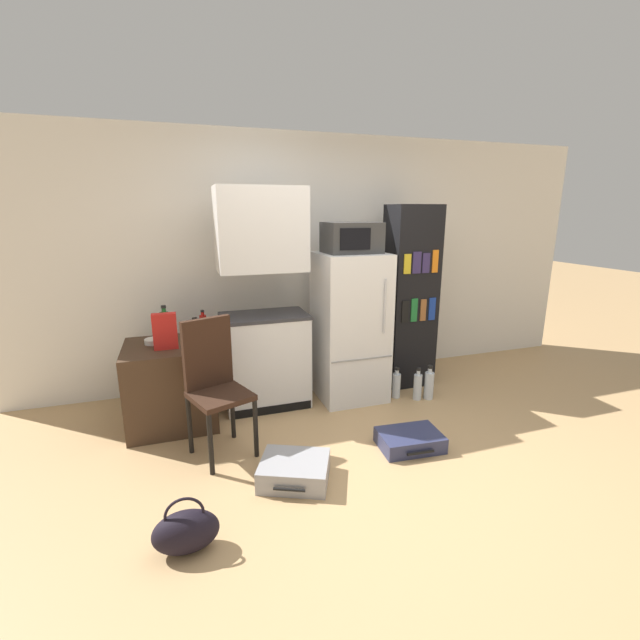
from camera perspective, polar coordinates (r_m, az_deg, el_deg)
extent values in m
plane|color=tan|center=(3.31, 8.67, -19.16)|extent=(24.00, 24.00, 0.00)
cube|color=white|center=(4.71, 0.32, 7.98)|extent=(6.40, 0.10, 2.59)
cube|color=#422D1E|center=(3.97, -19.23, -8.09)|extent=(0.72, 0.69, 0.71)
cube|color=white|center=(4.11, -7.26, -5.50)|extent=(0.78, 0.47, 0.86)
cube|color=#333338|center=(3.98, -7.47, 0.55)|extent=(0.79, 0.48, 0.03)
cube|color=white|center=(3.87, -7.85, 11.86)|extent=(0.78, 0.40, 0.73)
cube|color=black|center=(4.04, -6.40, -11.83)|extent=(0.75, 0.01, 0.08)
cube|color=white|center=(4.18, 4.01, -0.92)|extent=(0.63, 0.62, 1.44)
cube|color=gray|center=(3.98, 5.67, -5.24)|extent=(0.61, 0.01, 0.01)
cylinder|color=silver|center=(3.92, 8.66, 1.80)|extent=(0.02, 0.02, 0.50)
cube|color=#333333|center=(4.04, 4.22, 10.89)|extent=(0.50, 0.39, 0.28)
cube|color=black|center=(3.84, 4.75, 10.70)|extent=(0.29, 0.01, 0.19)
cube|color=black|center=(4.56, 11.86, 2.95)|extent=(0.49, 0.36, 1.88)
cube|color=black|center=(4.34, 11.26, 1.10)|extent=(0.07, 0.01, 0.22)
cube|color=#1E7033|center=(4.39, 12.44, 1.29)|extent=(0.07, 0.01, 0.24)
cube|color=brown|center=(4.45, 13.59, 1.29)|extent=(0.06, 0.01, 0.22)
cube|color=#193899|center=(4.50, 14.71, 1.44)|extent=(0.07, 0.01, 0.23)
cube|color=gold|center=(4.26, 11.57, 7.32)|extent=(0.07, 0.01, 0.19)
cube|color=#332856|center=(4.31, 12.78, 7.47)|extent=(0.09, 0.01, 0.21)
cube|color=#332856|center=(4.37, 13.95, 7.38)|extent=(0.08, 0.01, 0.20)
cube|color=orange|center=(4.42, 15.11, 7.57)|extent=(0.06, 0.01, 0.22)
cylinder|color=#AD1914|center=(4.10, -15.31, -0.53)|extent=(0.06, 0.06, 0.17)
cylinder|color=#AD1914|center=(4.08, -15.41, 0.84)|extent=(0.03, 0.03, 0.03)
cylinder|color=black|center=(4.07, -15.43, 1.16)|extent=(0.03, 0.03, 0.02)
cylinder|color=#1E6028|center=(4.08, -19.96, -0.58)|extent=(0.08, 0.08, 0.23)
cylinder|color=#1E6028|center=(4.05, -20.12, 1.24)|extent=(0.04, 0.04, 0.04)
cylinder|color=black|center=(4.04, -20.16, 1.68)|extent=(0.04, 0.04, 0.02)
cylinder|color=silver|center=(4.06, -16.30, -1.08)|extent=(0.09, 0.09, 0.13)
cylinder|color=silver|center=(4.04, -16.38, -0.03)|extent=(0.04, 0.04, 0.02)
cylinder|color=black|center=(4.03, -16.40, 0.22)|extent=(0.05, 0.05, 0.01)
cylinder|color=silver|center=(3.93, -21.27, -2.64)|extent=(0.15, 0.15, 0.04)
cube|color=red|center=(3.71, -19.96, -1.42)|extent=(0.19, 0.07, 0.30)
cylinder|color=black|center=(3.20, -14.38, -15.80)|extent=(0.04, 0.04, 0.47)
cylinder|color=black|center=(3.35, -8.57, -14.10)|extent=(0.04, 0.04, 0.47)
cylinder|color=black|center=(3.50, -16.98, -13.25)|extent=(0.04, 0.04, 0.47)
cylinder|color=black|center=(3.63, -11.58, -11.84)|extent=(0.04, 0.04, 0.47)
cube|color=#331E14|center=(3.30, -13.13, -9.83)|extent=(0.52, 0.52, 0.04)
cube|color=#331E14|center=(3.35, -14.78, -4.25)|extent=(0.37, 0.18, 0.54)
cube|color=navy|center=(3.58, 11.87, -15.39)|extent=(0.51, 0.37, 0.12)
cylinder|color=black|center=(3.43, 13.28, -16.85)|extent=(0.22, 0.04, 0.02)
cube|color=#99999E|center=(3.14, -3.43, -19.39)|extent=(0.58, 0.54, 0.15)
cylinder|color=black|center=(2.97, -4.13, -21.64)|extent=(0.20, 0.10, 0.02)
ellipsoid|color=black|center=(2.70, -17.43, -25.35)|extent=(0.36, 0.20, 0.24)
torus|color=black|center=(2.64, -17.62, -23.53)|extent=(0.21, 0.02, 0.21)
cylinder|color=silver|center=(4.42, 14.32, -8.48)|extent=(0.09, 0.09, 0.27)
cylinder|color=silver|center=(4.36, 14.45, -6.53)|extent=(0.04, 0.04, 0.05)
cylinder|color=black|center=(4.35, 14.48, -6.06)|extent=(0.05, 0.05, 0.03)
cylinder|color=silver|center=(4.38, 10.14, -8.61)|extent=(0.08, 0.08, 0.25)
cylinder|color=silver|center=(4.33, 10.22, -6.83)|extent=(0.04, 0.04, 0.04)
cylinder|color=black|center=(4.32, 10.25, -6.40)|extent=(0.04, 0.04, 0.03)
cylinder|color=silver|center=(4.38, 12.88, -8.71)|extent=(0.08, 0.08, 0.26)
cylinder|color=silver|center=(4.32, 12.99, -6.85)|extent=(0.04, 0.04, 0.05)
cylinder|color=black|center=(4.31, 13.02, -6.39)|extent=(0.04, 0.04, 0.03)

